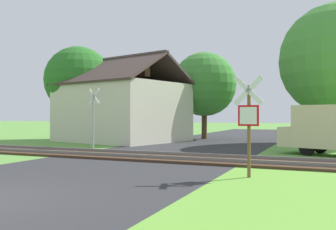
{
  "coord_description": "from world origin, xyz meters",
  "views": [
    {
      "loc": [
        6.88,
        -5.44,
        1.8
      ],
      "look_at": [
        0.5,
        9.6,
        1.8
      ],
      "focal_mm": 40.0,
      "sensor_mm": 36.0,
      "label": 1
    }
  ],
  "objects_px": {
    "tree_center": "(204,84)",
    "tree_left": "(78,80)",
    "crossing_sign_far": "(93,114)",
    "house": "(122,110)",
    "stop_sign_near": "(249,119)"
  },
  "relations": [
    {
      "from": "crossing_sign_far",
      "to": "tree_center",
      "type": "height_order",
      "value": "tree_center"
    },
    {
      "from": "tree_center",
      "to": "tree_left",
      "type": "height_order",
      "value": "tree_left"
    },
    {
      "from": "stop_sign_near",
      "to": "tree_center",
      "type": "distance_m",
      "value": 17.56
    },
    {
      "from": "crossing_sign_far",
      "to": "tree_center",
      "type": "xyz_separation_m",
      "value": [
        2.91,
        10.27,
        2.26
      ]
    },
    {
      "from": "house",
      "to": "tree_center",
      "type": "bearing_deg",
      "value": 58.38
    },
    {
      "from": "stop_sign_near",
      "to": "crossing_sign_far",
      "type": "bearing_deg",
      "value": -28.68
    },
    {
      "from": "tree_center",
      "to": "tree_left",
      "type": "relative_size",
      "value": 0.96
    },
    {
      "from": "crossing_sign_far",
      "to": "tree_left",
      "type": "relative_size",
      "value": 0.47
    },
    {
      "from": "tree_center",
      "to": "house",
      "type": "bearing_deg",
      "value": -136.44
    },
    {
      "from": "stop_sign_near",
      "to": "tree_left",
      "type": "distance_m",
      "value": 18.95
    },
    {
      "from": "crossing_sign_far",
      "to": "tree_center",
      "type": "relative_size",
      "value": 0.49
    },
    {
      "from": "house",
      "to": "tree_center",
      "type": "distance_m",
      "value": 6.62
    },
    {
      "from": "house",
      "to": "tree_center",
      "type": "xyz_separation_m",
      "value": [
        4.58,
        4.35,
        1.99
      ]
    },
    {
      "from": "stop_sign_near",
      "to": "house",
      "type": "height_order",
      "value": "house"
    },
    {
      "from": "tree_center",
      "to": "tree_left",
      "type": "xyz_separation_m",
      "value": [
        -8.21,
        -4.41,
        0.23
      ]
    }
  ]
}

